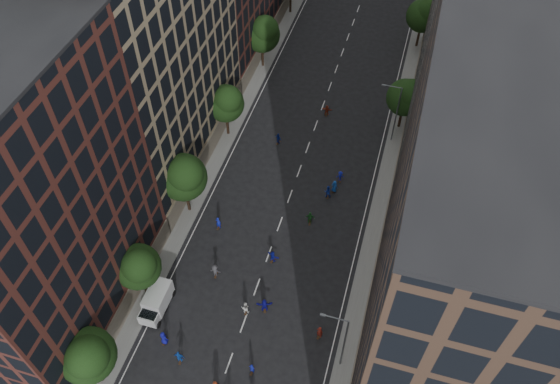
{
  "coord_description": "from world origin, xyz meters",
  "views": [
    {
      "loc": [
        11.05,
        -10.82,
        52.16
      ],
      "look_at": [
        -0.9,
        30.2,
        2.0
      ],
      "focal_mm": 35.0,
      "sensor_mm": 36.0,
      "label": 1
    }
  ],
  "objects_px": {
    "cargo_van": "(156,301)",
    "streetlamp_near": "(342,340)",
    "skater_0": "(164,338)",
    "streetlamp_far": "(395,111)",
    "skater_1": "(252,369)"
  },
  "relations": [
    {
      "from": "streetlamp_far",
      "to": "skater_1",
      "type": "bearing_deg",
      "value": -102.28
    },
    {
      "from": "cargo_van",
      "to": "streetlamp_near",
      "type": "bearing_deg",
      "value": -1.79
    },
    {
      "from": "streetlamp_near",
      "to": "cargo_van",
      "type": "relative_size",
      "value": 1.92
    },
    {
      "from": "streetlamp_near",
      "to": "cargo_van",
      "type": "bearing_deg",
      "value": 178.01
    },
    {
      "from": "streetlamp_near",
      "to": "skater_1",
      "type": "height_order",
      "value": "streetlamp_near"
    },
    {
      "from": "streetlamp_far",
      "to": "skater_1",
      "type": "relative_size",
      "value": 5.85
    },
    {
      "from": "streetlamp_near",
      "to": "skater_0",
      "type": "height_order",
      "value": "streetlamp_near"
    },
    {
      "from": "cargo_van",
      "to": "skater_1",
      "type": "distance_m",
      "value": 12.43
    },
    {
      "from": "streetlamp_near",
      "to": "skater_1",
      "type": "distance_m",
      "value": 9.57
    },
    {
      "from": "streetlamp_near",
      "to": "cargo_van",
      "type": "xyz_separation_m",
      "value": [
        -19.67,
        0.68,
        -3.85
      ]
    },
    {
      "from": "cargo_van",
      "to": "streetlamp_far",
      "type": "bearing_deg",
      "value": 58.88
    },
    {
      "from": "streetlamp_near",
      "to": "skater_0",
      "type": "relative_size",
      "value": 4.79
    },
    {
      "from": "cargo_van",
      "to": "skater_0",
      "type": "relative_size",
      "value": 2.49
    },
    {
      "from": "skater_0",
      "to": "skater_1",
      "type": "relative_size",
      "value": 1.22
    },
    {
      "from": "streetlamp_near",
      "to": "streetlamp_far",
      "type": "bearing_deg",
      "value": 90.0
    }
  ]
}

